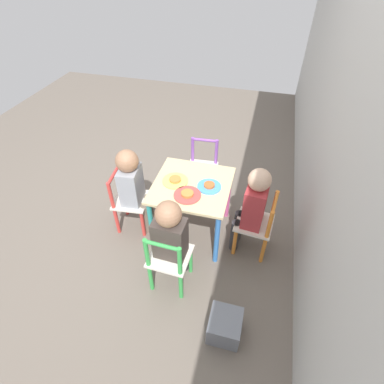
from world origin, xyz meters
The scene contains 14 objects.
ground_plane centered at (0.00, 0.00, 0.00)m, with size 6.00×6.00×0.00m, color #6B6056.
house_wall centered at (0.00, 0.85, 1.30)m, with size 6.00×0.06×2.60m.
kids_table centered at (0.00, 0.00, 0.42)m, with size 0.55×0.55×0.50m.
chair_orange centered at (0.05, 0.50, 0.26)m, with size 0.28×0.28×0.52m.
chair_red centered at (0.05, -0.50, 0.26)m, with size 0.29×0.29×0.52m.
chair_green centered at (0.51, -0.02, 0.26)m, with size 0.27×0.27×0.52m.
chair_purple centered at (-0.50, -0.03, 0.26)m, with size 0.28×0.28×0.52m.
child_back centered at (0.04, 0.44, 0.44)m, with size 0.21×0.22×0.74m.
child_front centered at (0.05, -0.44, 0.44)m, with size 0.21×0.22×0.73m.
child_right centered at (0.44, -0.02, 0.43)m, with size 0.22×0.21×0.72m.
plate_back centered at (0.00, 0.13, 0.51)m, with size 0.17×0.17×0.03m.
plate_front centered at (0.00, -0.13, 0.51)m, with size 0.19×0.19×0.03m.
plate_right centered at (0.13, 0.00, 0.51)m, with size 0.19×0.19×0.03m.
storage_bin centered at (0.75, 0.40, 0.08)m, with size 0.20×0.19×0.16m.
Camera 1 is at (1.59, 0.42, 1.87)m, focal length 28.00 mm.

